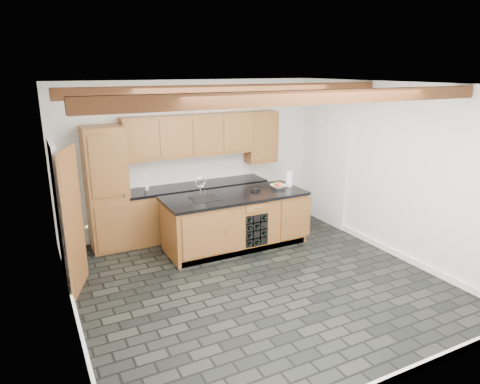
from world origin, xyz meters
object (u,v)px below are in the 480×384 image
(island, at_px, (236,220))
(paper_towel, at_px, (289,179))
(fruit_bowl, at_px, (278,186))
(kitchen_scale, at_px, (256,190))

(island, distance_m, paper_towel, 1.27)
(fruit_bowl, bearing_deg, paper_towel, 7.37)
(fruit_bowl, height_order, paper_towel, paper_towel)
(kitchen_scale, distance_m, paper_towel, 0.72)
(kitchen_scale, bearing_deg, island, 164.68)
(kitchen_scale, xyz_separation_m, fruit_bowl, (0.46, -0.00, 0.01))
(island, height_order, fruit_bowl, fruit_bowl)
(paper_towel, bearing_deg, island, -177.08)
(kitchen_scale, relative_size, paper_towel, 0.68)
(kitchen_scale, distance_m, fruit_bowl, 0.46)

